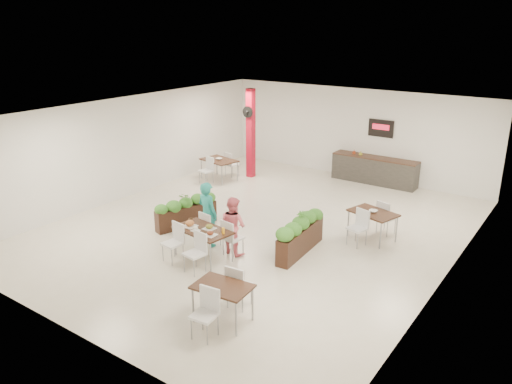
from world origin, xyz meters
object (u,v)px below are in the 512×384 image
red_column (251,132)px  side_table_a (219,163)px  side_table_b (373,217)px  planter_left (186,209)px  diner_woman (233,225)px  side_table_c (223,292)px  main_table (202,234)px  planter_right (301,233)px  service_counter (374,169)px  diner_man (208,214)px

red_column → side_table_a: size_ratio=1.92×
side_table_a → side_table_b: bearing=-4.1°
planter_left → diner_woman: bearing=-15.8°
diner_woman → side_table_c: 2.97m
main_table → planter_right: planter_right is taller
service_counter → main_table: size_ratio=1.69×
service_counter → side_table_c: 9.84m
diner_woman → side_table_b: 3.66m
diner_woman → side_table_c: (1.65, -2.47, -0.11)m
main_table → diner_woman: 0.78m
planter_right → side_table_a: size_ratio=1.23×
service_counter → planter_right: (0.73, -6.38, 0.02)m
diner_man → main_table: bearing=129.1°
service_counter → side_table_a: size_ratio=1.80×
red_column → diner_woman: 6.48m
side_table_b → diner_woman: bearing=-116.2°
side_table_b → main_table: bearing=-114.5°
diner_man → planter_right: 2.36m
diner_man → planter_left: bearing=-16.3°
main_table → planter_left: bearing=143.4°
planter_right → side_table_a: bearing=146.8°
red_column → planter_right: size_ratio=1.55×
service_counter → side_table_a: service_counter is taller
service_counter → side_table_a: 5.48m
planter_left → side_table_c: planter_left is taller
service_counter → diner_man: (-1.41, -7.32, 0.34)m
side_table_a → main_table: bearing=-43.5°
diner_woman → planter_left: bearing=-7.5°
main_table → side_table_b: (2.86, 3.37, -0.01)m
service_counter → diner_man: size_ratio=1.80×
diner_man → side_table_b: (3.25, 2.72, -0.21)m
side_table_b → side_table_c: (-0.80, -5.19, -0.01)m
service_counter → planter_right: service_counter is taller
planter_left → side_table_a: size_ratio=1.08×
service_counter → planter_right: size_ratio=1.46×
planter_left → diner_man: bearing=-24.7°
planter_left → side_table_a: planter_left is taller
service_counter → planter_left: (-2.70, -6.72, 0.01)m
main_table → side_table_b: 4.42m
planter_right → main_table: bearing=-137.7°
red_column → side_table_b: bearing=-25.1°
planter_right → side_table_b: bearing=58.0°
side_table_c → side_table_a: bearing=123.8°
red_column → planter_right: (4.73, -4.51, -1.13)m
diner_woman → side_table_c: bearing=132.1°
main_table → planter_right: size_ratio=0.86×
planter_left → side_table_a: (-1.98, 3.89, 0.13)m
diner_man → diner_woman: size_ratio=1.16×
main_table → side_table_c: bearing=-41.3°
diner_man → side_table_c: bearing=143.2°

